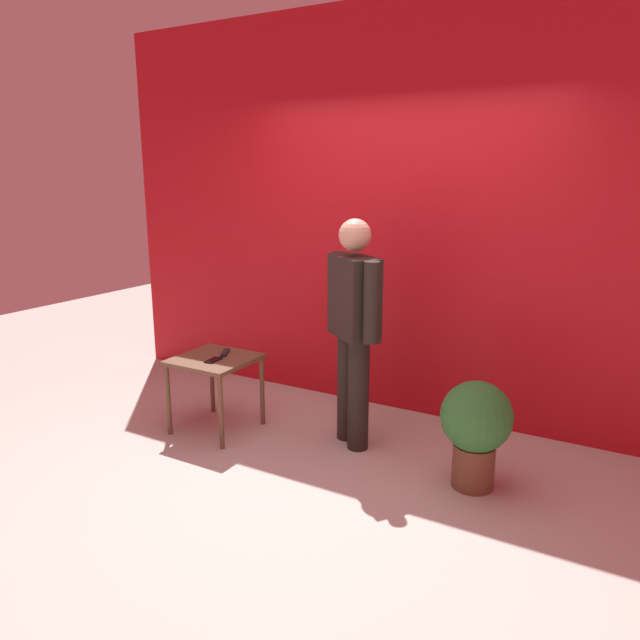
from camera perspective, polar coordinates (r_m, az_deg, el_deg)
name	(u,v)px	position (r m, az deg, el deg)	size (l,w,h in m)	color
ground_plane	(300,479)	(3.99, -1.86, -14.82)	(12.00, 12.00, 0.00)	#B7B2A8
back_wall_red	(399,215)	(4.84, 7.45, 9.84)	(5.37, 0.12, 3.18)	#B5111A
standing_person	(354,322)	(4.18, 3.22, -0.19)	(0.56, 0.48, 1.62)	black
side_table	(215,368)	(4.58, -9.92, -4.48)	(0.56, 0.56, 0.57)	brown
cell_phone	(213,360)	(4.48, -10.06, -3.76)	(0.07, 0.14, 0.01)	black
tv_remote	(225,353)	(4.63, -8.97, -3.07)	(0.04, 0.17, 0.02)	black
potted_plant	(476,426)	(3.85, 14.54, -9.66)	(0.44, 0.44, 0.69)	brown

